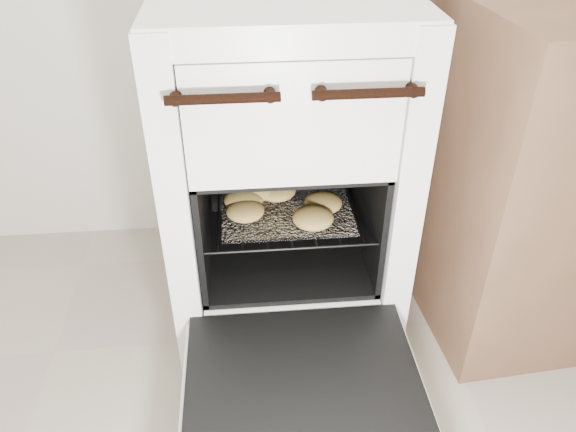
{
  "coord_description": "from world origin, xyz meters",
  "views": [
    {
      "loc": [
        -0.17,
        0.02,
        1.08
      ],
      "look_at": [
        -0.07,
        1.07,
        0.36
      ],
      "focal_mm": 35.0,
      "sensor_mm": 36.0,
      "label": 1
    }
  ],
  "objects": [
    {
      "name": "stove",
      "position": [
        -0.07,
        1.2,
        0.4
      ],
      "size": [
        0.53,
        0.59,
        0.82
      ],
      "color": "white",
      "rests_on": "ground"
    },
    {
      "name": "foil_sheet",
      "position": [
        -0.07,
        1.13,
        0.35
      ],
      "size": [
        0.3,
        0.27,
        0.01
      ],
      "primitive_type": "cube",
      "color": "white",
      "rests_on": "oven_rack"
    },
    {
      "name": "oven_rack",
      "position": [
        -0.07,
        1.14,
        0.34
      ],
      "size": [
        0.39,
        0.37,
        0.01
      ],
      "color": "black",
      "rests_on": "stove"
    },
    {
      "name": "baked_rolls",
      "position": [
        -0.1,
        1.13,
        0.37
      ],
      "size": [
        0.29,
        0.31,
        0.05
      ],
      "color": "tan",
      "rests_on": "foil_sheet"
    },
    {
      "name": "oven_door",
      "position": [
        -0.07,
        0.75,
        0.18
      ],
      "size": [
        0.48,
        0.37,
        0.03
      ],
      "color": "black",
      "rests_on": "stove"
    }
  ]
}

